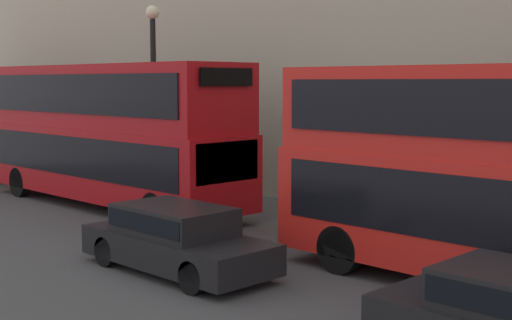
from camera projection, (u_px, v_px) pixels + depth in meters
The scene contains 3 objects.
bus_second_in_queue at pixel (110, 129), 22.13m from camera, with size 2.59×10.84×4.41m.
car_hatchback at pixel (176, 237), 14.64m from camera, with size 1.78×4.46×1.37m.
street_lamp at pixel (154, 81), 23.18m from camera, with size 0.44×0.44×6.35m.
Camera 1 is at (-10.78, -0.22, 3.91)m, focal length 50.00 mm.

